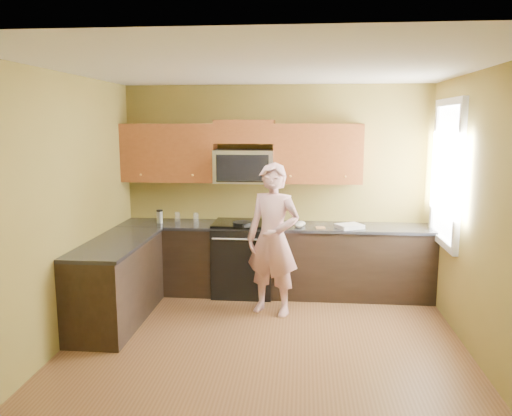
# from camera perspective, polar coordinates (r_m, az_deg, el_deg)

# --- Properties ---
(floor) EXTENTS (4.00, 4.00, 0.00)m
(floor) POSITION_cam_1_polar(r_m,az_deg,el_deg) (5.18, 0.89, -15.69)
(floor) COLOR brown
(floor) RESTS_ON ground
(ceiling) EXTENTS (4.00, 4.00, 0.00)m
(ceiling) POSITION_cam_1_polar(r_m,az_deg,el_deg) (4.71, 0.98, 15.53)
(ceiling) COLOR white
(ceiling) RESTS_ON ground
(wall_back) EXTENTS (4.00, 0.00, 4.00)m
(wall_back) POSITION_cam_1_polar(r_m,az_deg,el_deg) (6.74, 2.25, 2.21)
(wall_back) COLOR brown
(wall_back) RESTS_ON ground
(wall_front) EXTENTS (4.00, 0.00, 4.00)m
(wall_front) POSITION_cam_1_polar(r_m,az_deg,el_deg) (2.83, -2.24, -8.12)
(wall_front) COLOR brown
(wall_front) RESTS_ON ground
(wall_left) EXTENTS (0.00, 4.00, 4.00)m
(wall_left) POSITION_cam_1_polar(r_m,az_deg,el_deg) (5.30, -21.15, -0.42)
(wall_left) COLOR brown
(wall_left) RESTS_ON ground
(wall_right) EXTENTS (0.00, 4.00, 4.00)m
(wall_right) POSITION_cam_1_polar(r_m,az_deg,el_deg) (5.02, 24.32, -1.15)
(wall_right) COLOR brown
(wall_right) RESTS_ON ground
(cabinet_back_run) EXTENTS (4.00, 0.60, 0.88)m
(cabinet_back_run) POSITION_cam_1_polar(r_m,az_deg,el_deg) (6.62, 2.06, -5.95)
(cabinet_back_run) COLOR black
(cabinet_back_run) RESTS_ON floor
(cabinet_left_run) EXTENTS (0.60, 1.60, 0.88)m
(cabinet_left_run) POSITION_cam_1_polar(r_m,az_deg,el_deg) (5.93, -15.40, -8.16)
(cabinet_left_run) COLOR black
(cabinet_left_run) RESTS_ON floor
(countertop_back) EXTENTS (4.00, 0.62, 0.04)m
(countertop_back) POSITION_cam_1_polar(r_m,az_deg,el_deg) (6.50, 2.08, -2.07)
(countertop_back) COLOR black
(countertop_back) RESTS_ON cabinet_back_run
(countertop_left) EXTENTS (0.62, 1.60, 0.04)m
(countertop_left) POSITION_cam_1_polar(r_m,az_deg,el_deg) (5.81, -15.51, -3.83)
(countertop_left) COLOR black
(countertop_left) RESTS_ON cabinet_left_run
(stove) EXTENTS (0.76, 0.65, 0.95)m
(stove) POSITION_cam_1_polar(r_m,az_deg,el_deg) (6.62, -1.43, -5.63)
(stove) COLOR black
(stove) RESTS_ON floor
(microwave) EXTENTS (0.76, 0.40, 0.42)m
(microwave) POSITION_cam_1_polar(r_m,az_deg,el_deg) (6.56, -1.33, 2.90)
(microwave) COLOR silver
(microwave) RESTS_ON wall_back
(upper_cab_left) EXTENTS (1.22, 0.33, 0.75)m
(upper_cab_left) POSITION_cam_1_polar(r_m,az_deg,el_deg) (6.78, -9.65, 2.99)
(upper_cab_left) COLOR brown
(upper_cab_left) RESTS_ON wall_back
(upper_cab_right) EXTENTS (1.12, 0.33, 0.75)m
(upper_cab_right) POSITION_cam_1_polar(r_m,az_deg,el_deg) (6.55, 6.90, 2.83)
(upper_cab_right) COLOR brown
(upper_cab_right) RESTS_ON wall_back
(upper_cab_over_mw) EXTENTS (0.76, 0.33, 0.30)m
(upper_cab_over_mw) POSITION_cam_1_polar(r_m,az_deg,el_deg) (6.55, -1.32, 8.59)
(upper_cab_over_mw) COLOR brown
(upper_cab_over_mw) RESTS_ON wall_back
(window) EXTENTS (0.06, 1.06, 1.66)m
(window) POSITION_cam_1_polar(r_m,az_deg,el_deg) (6.12, 20.74, 3.69)
(window) COLOR white
(window) RESTS_ON wall_right
(woman) EXTENTS (0.75, 0.62, 1.76)m
(woman) POSITION_cam_1_polar(r_m,az_deg,el_deg) (5.85, 1.93, -3.56)
(woman) COLOR #D06872
(woman) RESTS_ON floor
(frying_pan) EXTENTS (0.31, 0.46, 0.06)m
(frying_pan) POSITION_cam_1_polar(r_m,az_deg,el_deg) (6.26, -1.50, -2.05)
(frying_pan) COLOR black
(frying_pan) RESTS_ON stove
(butter_tub) EXTENTS (0.17, 0.17, 0.10)m
(butter_tub) POSITION_cam_1_polar(r_m,az_deg,el_deg) (6.35, 1.83, -2.17)
(butter_tub) COLOR gold
(butter_tub) RESTS_ON countertop_back
(toast_slice) EXTENTS (0.12, 0.12, 0.01)m
(toast_slice) POSITION_cam_1_polar(r_m,az_deg,el_deg) (6.33, 7.27, -2.22)
(toast_slice) COLOR #B27F47
(toast_slice) RESTS_ON countertop_back
(napkin_a) EXTENTS (0.15, 0.15, 0.06)m
(napkin_a) POSITION_cam_1_polar(r_m,az_deg,el_deg) (6.34, 4.83, -1.93)
(napkin_a) COLOR silver
(napkin_a) RESTS_ON countertop_back
(napkin_b) EXTENTS (0.16, 0.17, 0.07)m
(napkin_b) POSITION_cam_1_polar(r_m,az_deg,el_deg) (6.43, 5.07, -1.75)
(napkin_b) COLOR silver
(napkin_b) RESTS_ON countertop_back
(dish_towel) EXTENTS (0.38, 0.35, 0.05)m
(dish_towel) POSITION_cam_1_polar(r_m,az_deg,el_deg) (6.38, 10.47, -2.03)
(dish_towel) COLOR silver
(dish_towel) RESTS_ON countertop_back
(travel_mug) EXTENTS (0.09, 0.09, 0.17)m
(travel_mug) POSITION_cam_1_polar(r_m,az_deg,el_deg) (6.73, -10.76, -1.67)
(travel_mug) COLOR silver
(travel_mug) RESTS_ON countertop_back
(glass_b) EXTENTS (0.09, 0.09, 0.12)m
(glass_b) POSITION_cam_1_polar(r_m,az_deg,el_deg) (6.73, -6.78, -1.04)
(glass_b) COLOR silver
(glass_b) RESTS_ON countertop_back
(glass_c) EXTENTS (0.07, 0.07, 0.12)m
(glass_c) POSITION_cam_1_polar(r_m,az_deg,el_deg) (6.81, -8.84, -0.97)
(glass_c) COLOR silver
(glass_c) RESTS_ON countertop_back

